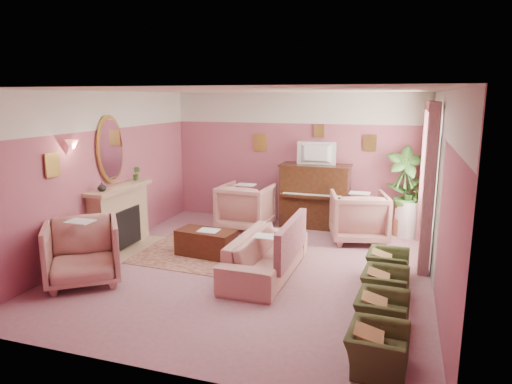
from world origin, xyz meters
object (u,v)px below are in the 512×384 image
(side_table, at_px, (408,218))
(olive_chair_a, at_px, (378,343))
(olive_chair_b, at_px, (382,308))
(television, at_px, (316,152))
(floral_armchair_right, at_px, (359,214))
(piano, at_px, (315,197))
(floral_armchair_left, at_px, (246,204))
(floral_armchair_front, at_px, (82,248))
(olive_chair_c, at_px, (385,281))
(sofa, at_px, (266,247))
(olive_chair_d, at_px, (388,261))
(coffee_table, at_px, (206,243))

(side_table, bearing_deg, olive_chair_a, -93.43)
(olive_chair_b, bearing_deg, television, 111.33)
(floral_armchair_right, bearing_deg, side_table, 36.59)
(piano, distance_m, olive_chair_b, 4.45)
(olive_chair_a, bearing_deg, floral_armchair_left, 123.92)
(floral_armchair_left, bearing_deg, television, 23.08)
(floral_armchair_front, bearing_deg, television, 55.98)
(floral_armchair_front, xyz_separation_m, olive_chair_a, (4.28, -0.94, -0.24))
(side_table, bearing_deg, olive_chair_c, -95.15)
(sofa, bearing_deg, television, 85.81)
(olive_chair_c, height_order, olive_chair_d, same)
(television, height_order, olive_chair_d, television)
(side_table, bearing_deg, piano, 178.28)
(olive_chair_b, xyz_separation_m, olive_chair_c, (0.00, 0.82, 0.00))
(television, distance_m, olive_chair_c, 3.86)
(sofa, distance_m, side_table, 3.51)
(piano, relative_size, floral_armchair_left, 1.33)
(olive_chair_a, bearing_deg, piano, 107.85)
(olive_chair_b, distance_m, olive_chair_c, 0.82)
(piano, distance_m, olive_chair_a, 5.22)
(piano, height_order, floral_armchair_right, piano)
(olive_chair_a, relative_size, side_table, 0.96)
(side_table, bearing_deg, olive_chair_d, -96.87)
(floral_armchair_left, distance_m, floral_armchair_front, 3.67)
(piano, height_order, coffee_table, piano)
(television, bearing_deg, olive_chair_b, -68.67)
(floral_armchair_front, bearing_deg, piano, 56.31)
(piano, xyz_separation_m, olive_chair_c, (1.60, -3.32, -0.36))
(olive_chair_c, bearing_deg, olive_chair_a, -90.00)
(television, relative_size, olive_chair_d, 1.19)
(piano, height_order, olive_chair_a, piano)
(floral_armchair_left, relative_size, olive_chair_d, 1.57)
(sofa, height_order, olive_chair_c, sofa)
(floral_armchair_left, height_order, olive_chair_b, floral_armchair_left)
(piano, xyz_separation_m, side_table, (1.89, -0.06, -0.30))
(olive_chair_c, bearing_deg, floral_armchair_right, 103.33)
(sofa, bearing_deg, side_table, 53.29)
(olive_chair_d, bearing_deg, olive_chair_a, -90.00)
(television, xyz_separation_m, olive_chair_b, (1.60, -4.09, -1.31))
(piano, height_order, olive_chair_b, piano)
(olive_chair_d, bearing_deg, floral_armchair_right, 109.13)
(olive_chair_c, xyz_separation_m, olive_chair_d, (0.00, 0.82, 0.00))
(floral_armchair_left, height_order, olive_chair_c, floral_armchair_left)
(floral_armchair_front, bearing_deg, olive_chair_d, 19.61)
(floral_armchair_right, xyz_separation_m, floral_armchair_front, (-3.66, -3.29, 0.00))
(coffee_table, bearing_deg, floral_armchair_left, 86.38)
(floral_armchair_left, bearing_deg, coffee_table, -93.62)
(olive_chair_d, bearing_deg, floral_armchair_front, -160.39)
(sofa, distance_m, floral_armchair_right, 2.45)
(sofa, bearing_deg, olive_chair_d, 11.67)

